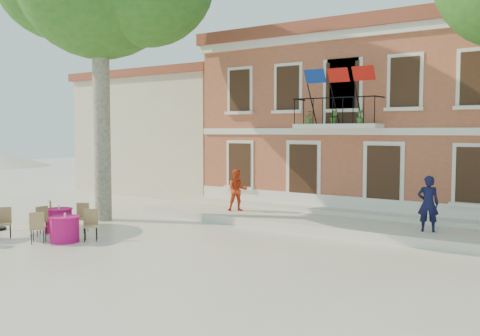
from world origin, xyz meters
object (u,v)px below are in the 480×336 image
object	(u,v)px
cafe_table_2	(59,219)
pedestrian_orange	(237,190)
pedestrian_navy	(428,204)
cafe_table_1	(65,228)

from	to	relation	value
cafe_table_2	pedestrian_orange	bearing A→B (deg)	58.58
pedestrian_navy	cafe_table_2	distance (m)	11.73
pedestrian_navy	pedestrian_orange	distance (m)	7.07
pedestrian_navy	cafe_table_2	xyz separation A→B (m)	(-10.41, -5.36, -0.72)
cafe_table_1	cafe_table_2	size ratio (longest dim) A/B	0.90
pedestrian_navy	pedestrian_orange	xyz separation A→B (m)	(-7.06, 0.12, -0.06)
pedestrian_orange	cafe_table_1	size ratio (longest dim) A/B	0.94
cafe_table_2	cafe_table_1	bearing A→B (deg)	-31.01
pedestrian_navy	pedestrian_orange	size ratio (longest dim) A/B	1.07
pedestrian_orange	pedestrian_navy	bearing A→B (deg)	-39.33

